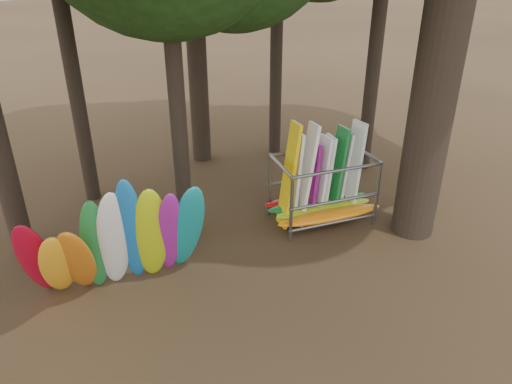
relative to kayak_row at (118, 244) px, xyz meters
name	(u,v)px	position (x,y,z in m)	size (l,w,h in m)	color
ground	(262,274)	(3.14, -0.42, -1.31)	(120.00, 120.00, 0.00)	#47331E
kayak_row	(118,244)	(0.00, 0.00, 0.00)	(4.02, 1.85, 3.21)	#B60824
storage_rack	(322,190)	(5.60, 1.45, -0.41)	(3.09, 1.63, 2.92)	slate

